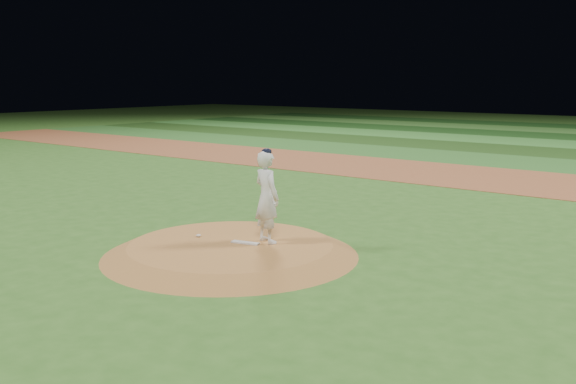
{
  "coord_description": "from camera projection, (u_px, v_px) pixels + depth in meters",
  "views": [
    {
      "loc": [
        9.24,
        -9.78,
        3.75
      ],
      "look_at": [
        0.0,
        2.0,
        1.1
      ],
      "focal_mm": 40.0,
      "sensor_mm": 36.0,
      "label": 1
    }
  ],
  "objects": [
    {
      "name": "ground",
      "position": [
        231.0,
        255.0,
        13.85
      ],
      "size": [
        120.0,
        120.0,
        0.0
      ],
      "primitive_type": "plane",
      "color": "#2F5E1E",
      "rests_on": "ground"
    },
    {
      "name": "infield_dirt_band",
      "position": [
        480.0,
        177.0,
        24.69
      ],
      "size": [
        70.0,
        6.0,
        0.02
      ],
      "primitive_type": "cube",
      "color": "brown",
      "rests_on": "ground"
    },
    {
      "name": "outfield_stripe_0",
      "position": [
        527.0,
        163.0,
        28.95
      ],
      "size": [
        70.0,
        5.0,
        0.02
      ],
      "primitive_type": "cube",
      "color": "#2B6223",
      "rests_on": "ground"
    },
    {
      "name": "outfield_stripe_1",
      "position": [
        559.0,
        153.0,
        32.82
      ],
      "size": [
        70.0,
        5.0,
        0.02
      ],
      "primitive_type": "cube",
      "color": "#1D4014",
      "rests_on": "ground"
    },
    {
      "name": "pitchers_mound",
      "position": [
        231.0,
        249.0,
        13.82
      ],
      "size": [
        5.5,
        5.5,
        0.25
      ],
      "primitive_type": "cone",
      "color": "#A36932",
      "rests_on": "ground"
    },
    {
      "name": "pitching_rubber",
      "position": [
        245.0,
        243.0,
        13.81
      ],
      "size": [
        0.66,
        0.3,
        0.03
      ],
      "primitive_type": "cube",
      "rotation": [
        0.0,
        0.0,
        0.23
      ],
      "color": "beige",
      "rests_on": "pitchers_mound"
    },
    {
      "name": "rosin_bag",
      "position": [
        198.0,
        235.0,
        14.38
      ],
      "size": [
        0.11,
        0.11,
        0.06
      ],
      "primitive_type": "ellipsoid",
      "color": "silver",
      "rests_on": "pitchers_mound"
    },
    {
      "name": "pitcher_on_mound",
      "position": [
        267.0,
        197.0,
        13.75
      ],
      "size": [
        0.83,
        0.66,
        2.05
      ],
      "color": "silver",
      "rests_on": "pitchers_mound"
    }
  ]
}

